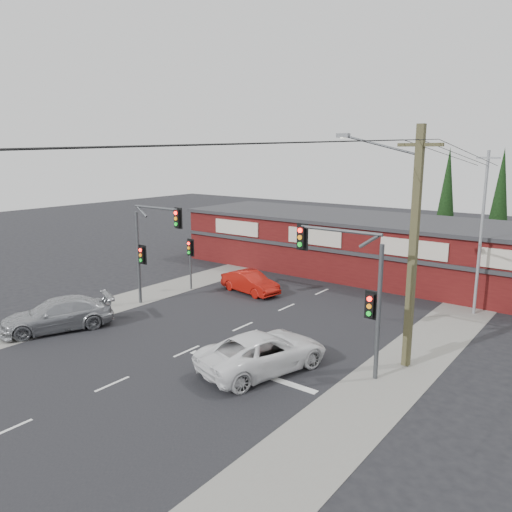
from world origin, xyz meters
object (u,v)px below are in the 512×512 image
Objects in this scene: silver_suv at (57,315)px; utility_pole at (410,241)px; white_suv at (263,352)px; red_sedan at (250,282)px; shop_building at (353,244)px.

utility_pole reaches higher than silver_suv.
white_suv is 1.35× the size of red_sedan.
shop_building is 17.15m from utility_pole.
silver_suv is at bearing 28.62° from white_suv.
white_suv is 11.49m from silver_suv.
utility_pole reaches higher than white_suv.
utility_pole is at bearing -101.60° from red_sedan.
white_suv is 1.04× the size of silver_suv.
red_sedan is 0.42× the size of utility_pole.
white_suv is 0.21× the size of shop_building.
silver_suv is 11.86m from red_sedan.
silver_suv is (-11.20, -2.53, 0.00)m from white_suv.
utility_pole reaches higher than shop_building.
utility_pole is at bearing -122.02° from white_suv.
silver_suv reaches higher than white_suv.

